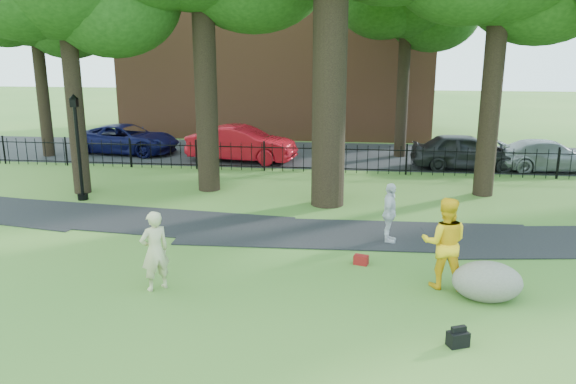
# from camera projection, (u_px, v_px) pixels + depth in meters

# --- Properties ---
(ground) EXTENTS (120.00, 120.00, 0.00)m
(ground) POSITION_uv_depth(u_px,v_px,m) (309.00, 290.00, 12.31)
(ground) COLOR #346623
(ground) RESTS_ON ground
(footpath) EXTENTS (36.07, 3.85, 0.03)m
(footpath) POSITION_uv_depth(u_px,v_px,m) (356.00, 235.00, 15.94)
(footpath) COLOR black
(footpath) RESTS_ON ground
(street) EXTENTS (80.00, 7.00, 0.02)m
(street) POSITION_uv_depth(u_px,v_px,m) (338.00, 155.00, 27.68)
(street) COLOR black
(street) RESTS_ON ground
(iron_fence) EXTENTS (44.00, 0.04, 1.20)m
(iron_fence) POSITION_uv_depth(u_px,v_px,m) (334.00, 159.00, 23.69)
(iron_fence) COLOR black
(iron_fence) RESTS_ON ground
(brick_building) EXTENTS (18.00, 8.00, 12.00)m
(brick_building) POSITION_uv_depth(u_px,v_px,m) (280.00, 33.00, 34.34)
(brick_building) COLOR brown
(brick_building) RESTS_ON ground
(woman) EXTENTS (0.77, 0.76, 1.79)m
(woman) POSITION_uv_depth(u_px,v_px,m) (155.00, 251.00, 12.16)
(woman) COLOR #C4BB87
(woman) RESTS_ON ground
(man) EXTENTS (1.06, 0.85, 2.05)m
(man) POSITION_uv_depth(u_px,v_px,m) (444.00, 243.00, 12.27)
(man) COLOR yellow
(man) RESTS_ON ground
(pedestrian) EXTENTS (0.53, 1.02, 1.66)m
(pedestrian) POSITION_uv_depth(u_px,v_px,m) (390.00, 213.00, 15.14)
(pedestrian) COLOR silver
(pedestrian) RESTS_ON ground
(boulder) EXTENTS (1.76, 1.57, 0.85)m
(boulder) POSITION_uv_depth(u_px,v_px,m) (487.00, 279.00, 11.86)
(boulder) COLOR #6E685B
(boulder) RESTS_ON ground
(lamppost) EXTENTS (0.36, 0.36, 3.66)m
(lamppost) POSITION_uv_depth(u_px,v_px,m) (78.00, 149.00, 19.18)
(lamppost) COLOR black
(lamppost) RESTS_ON ground
(backpack) EXTENTS (0.43, 0.36, 0.27)m
(backpack) POSITION_uv_depth(u_px,v_px,m) (458.00, 339.00, 10.00)
(backpack) COLOR black
(backpack) RESTS_ON ground
(red_bag) EXTENTS (0.39, 0.30, 0.23)m
(red_bag) POSITION_uv_depth(u_px,v_px,m) (361.00, 260.00, 13.76)
(red_bag) COLOR maroon
(red_bag) RESTS_ON ground
(red_sedan) EXTENTS (5.18, 2.42, 1.64)m
(red_sedan) POSITION_uv_depth(u_px,v_px,m) (241.00, 144.00, 25.99)
(red_sedan) COLOR #AD0D19
(red_sedan) RESTS_ON ground
(navy_van) EXTENTS (5.46, 3.04, 1.44)m
(navy_van) POSITION_uv_depth(u_px,v_px,m) (127.00, 139.00, 27.97)
(navy_van) COLOR #0B0C37
(navy_van) RESTS_ON ground
(grey_car) EXTENTS (4.59, 1.88, 1.56)m
(grey_car) POSITION_uv_depth(u_px,v_px,m) (465.00, 151.00, 24.41)
(grey_car) COLOR black
(grey_car) RESTS_ON ground
(silver_car) EXTENTS (4.69, 2.24, 1.32)m
(silver_car) POSITION_uv_depth(u_px,v_px,m) (549.00, 155.00, 24.08)
(silver_car) COLOR gray
(silver_car) RESTS_ON ground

